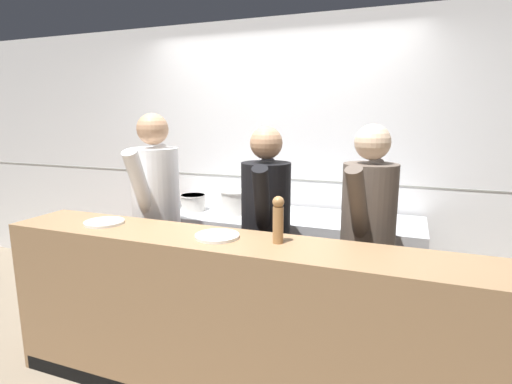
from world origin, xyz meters
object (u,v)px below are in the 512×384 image
(chef_head_cook, at_px, (157,217))
(chef_line, at_px, (367,241))
(plated_dish_main, at_px, (104,222))
(chef_sous, at_px, (266,233))
(pepper_mill, at_px, (278,219))
(sauce_pot, at_px, (237,201))
(oven_range, at_px, (216,256))
(plated_dish_appetiser, at_px, (217,236))
(stock_pot, at_px, (193,202))

(chef_head_cook, height_order, chef_line, chef_head_cook)
(plated_dish_main, xyz_separation_m, chef_sous, (0.94, 0.52, -0.12))
(pepper_mill, height_order, chef_sous, chef_sous)
(sauce_pot, relative_size, chef_head_cook, 0.17)
(sauce_pot, xyz_separation_m, chef_line, (1.20, -0.63, -0.05))
(plated_dish_main, distance_m, pepper_mill, 1.20)
(pepper_mill, bearing_deg, oven_range, 130.36)
(plated_dish_main, bearing_deg, chef_head_cook, 81.87)
(pepper_mill, bearing_deg, plated_dish_appetiser, -174.93)
(sauce_pot, distance_m, chef_head_cook, 0.79)
(stock_pot, height_order, chef_sous, chef_sous)
(oven_range, distance_m, plated_dish_appetiser, 1.46)
(oven_range, relative_size, chef_line, 0.53)
(chef_sous, bearing_deg, pepper_mill, -76.01)
(stock_pot, bearing_deg, plated_dish_main, -90.92)
(chef_sous, height_order, chef_line, chef_line)
(stock_pot, relative_size, plated_dish_appetiser, 0.90)
(plated_dish_main, relative_size, plated_dish_appetiser, 0.98)
(stock_pot, bearing_deg, chef_sous, -33.20)
(plated_dish_appetiser, bearing_deg, chef_sous, 77.85)
(stock_pot, bearing_deg, plated_dish_appetiser, -54.41)
(chef_head_cook, height_order, chef_sous, chef_head_cook)
(plated_dish_appetiser, distance_m, chef_line, 0.98)
(sauce_pot, bearing_deg, chef_head_cook, -117.25)
(oven_range, xyz_separation_m, sauce_pot, (0.22, 0.01, 0.55))
(chef_sous, relative_size, chef_line, 0.99)
(chef_head_cook, xyz_separation_m, chef_sous, (0.87, 0.04, -0.05))
(plated_dish_appetiser, bearing_deg, pepper_mill, 5.07)
(plated_dish_main, height_order, chef_line, chef_line)
(stock_pot, distance_m, sauce_pot, 0.42)
(chef_line, bearing_deg, plated_dish_appetiser, -132.54)
(plated_dish_main, xyz_separation_m, chef_head_cook, (0.07, 0.48, -0.07))
(stock_pot, xyz_separation_m, chef_line, (1.61, -0.57, -0.02))
(pepper_mill, bearing_deg, chef_head_cook, 157.83)
(oven_range, height_order, plated_dish_main, plated_dish_main)
(sauce_pot, height_order, plated_dish_appetiser, sauce_pot)
(chef_line, bearing_deg, pepper_mill, -117.17)
(oven_range, distance_m, chef_head_cook, 0.89)
(chef_head_cook, bearing_deg, stock_pot, 87.16)
(pepper_mill, relative_size, chef_sous, 0.16)
(pepper_mill, relative_size, chef_line, 0.16)
(oven_range, relative_size, pepper_mill, 3.36)
(chef_line, bearing_deg, sauce_pot, 164.67)
(stock_pot, relative_size, pepper_mill, 0.88)
(stock_pot, bearing_deg, pepper_mill, -43.19)
(oven_range, xyz_separation_m, plated_dish_appetiser, (0.61, -1.18, 0.61))
(chef_sous, xyz_separation_m, chef_line, (0.68, 0.03, 0.01))
(sauce_pot, distance_m, chef_sous, 0.84)
(stock_pot, xyz_separation_m, plated_dish_appetiser, (0.81, -1.13, 0.09))
(oven_range, relative_size, sauce_pot, 3.04)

